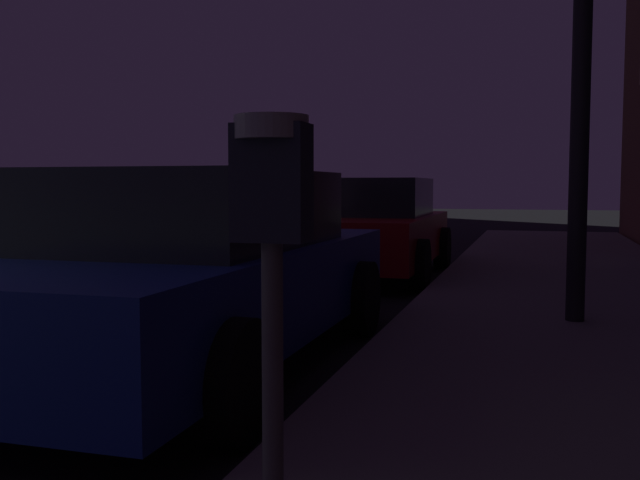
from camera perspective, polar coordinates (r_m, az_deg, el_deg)
parking_meter at (r=1.84m, az=-3.83°, el=-0.35°), size 0.19×0.19×1.35m
car_blue at (r=5.28m, az=-9.61°, el=-2.35°), size 1.98×4.56×1.43m
car_red at (r=10.53m, az=3.81°, el=0.92°), size 2.14×4.16×1.43m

